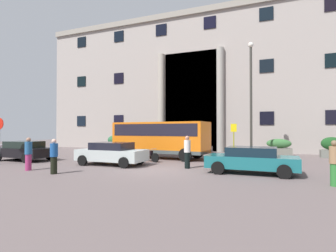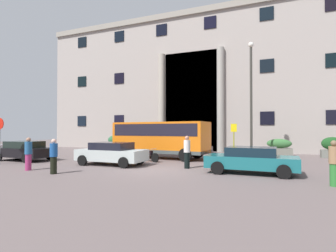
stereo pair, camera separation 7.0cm
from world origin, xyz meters
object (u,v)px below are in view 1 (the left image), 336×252
(pedestrian_woman_dark_dress, at_px, (335,163))
(pedestrian_woman_with_bag, at_px, (28,154))
(parked_compact_extra, at_px, (112,153))
(hedge_planter_east, at_px, (279,148))
(lamppost_plaza_centre, at_px, (251,92))
(hedge_planter_entrance_left, at_px, (202,145))
(parked_sedan_far, at_px, (24,150))
(orange_minibus, at_px, (160,137))
(motorcycle_near_kerb, at_px, (102,153))
(pedestrian_man_crossing, at_px, (54,156))
(hedge_planter_entrance_right, at_px, (116,143))
(motorcycle_far_end, at_px, (146,155))
(hedge_planter_far_east, at_px, (332,148))
(bus_stop_sign, at_px, (234,137))
(pedestrian_man_red_shirt, at_px, (187,152))
(parked_estate_mid, at_px, (252,159))

(pedestrian_woman_dark_dress, relative_size, pedestrian_woman_with_bag, 1.00)
(parked_compact_extra, relative_size, pedestrian_woman_with_bag, 2.44)
(hedge_planter_east, height_order, lamppost_plaza_centre, lamppost_plaza_centre)
(hedge_planter_entrance_left, xyz_separation_m, lamppost_plaza_centre, (4.52, -3.09, 4.21))
(parked_sedan_far, distance_m, pedestrian_woman_dark_dress, 18.19)
(pedestrian_woman_with_bag, bearing_deg, orange_minibus, 147.61)
(motorcycle_near_kerb, bearing_deg, pedestrian_woman_dark_dress, -26.09)
(pedestrian_man_crossing, bearing_deg, hedge_planter_entrance_right, 81.06)
(motorcycle_near_kerb, relative_size, motorcycle_far_end, 0.99)
(parked_sedan_far, distance_m, pedestrian_woman_with_bag, 5.13)
(hedge_planter_east, relative_size, hedge_planter_entrance_left, 1.11)
(hedge_planter_entrance_right, relative_size, parked_compact_extra, 0.48)
(hedge_planter_entrance_right, height_order, lamppost_plaza_centre, lamppost_plaza_centre)
(hedge_planter_east, distance_m, parked_sedan_far, 19.28)
(hedge_planter_far_east, relative_size, hedge_planter_entrance_right, 0.78)
(parked_sedan_far, bearing_deg, bus_stop_sign, 28.96)
(hedge_planter_entrance_right, bearing_deg, pedestrian_woman_dark_dress, -33.66)
(bus_stop_sign, xyz_separation_m, hedge_planter_far_east, (6.86, 2.88, -0.83))
(hedge_planter_far_east, bearing_deg, pedestrian_woman_with_bag, -140.95)
(orange_minibus, xyz_separation_m, motorcycle_near_kerb, (-3.75, -2.11, -1.16))
(hedge_planter_east, xyz_separation_m, lamppost_plaza_centre, (-1.93, -3.12, 4.27))
(orange_minibus, distance_m, parked_sedan_far, 9.53)
(bus_stop_sign, xyz_separation_m, pedestrian_man_red_shirt, (-1.65, -6.34, -0.69))
(hedge_planter_far_east, xyz_separation_m, hedge_planter_entrance_left, (-10.12, 0.22, -0.03))
(parked_compact_extra, distance_m, pedestrian_woman_dark_dress, 11.38)
(hedge_planter_east, relative_size, parked_estate_mid, 0.46)
(hedge_planter_entrance_left, height_order, parked_compact_extra, hedge_planter_entrance_left)
(orange_minibus, distance_m, parked_compact_extra, 4.81)
(hedge_planter_far_east, relative_size, parked_estate_mid, 0.37)
(parked_estate_mid, xyz_separation_m, motorcycle_far_end, (-6.92, 2.41, -0.22))
(orange_minibus, height_order, parked_estate_mid, orange_minibus)
(hedge_planter_east, relative_size, lamppost_plaza_centre, 0.23)
(hedge_planter_entrance_right, bearing_deg, hedge_planter_far_east, 0.92)
(hedge_planter_entrance_right, xyz_separation_m, parked_sedan_far, (-1.22, -9.57, -0.07))
(motorcycle_far_end, bearing_deg, orange_minibus, 103.39)
(parked_estate_mid, height_order, parked_compact_extra, parked_compact_extra)
(bus_stop_sign, height_order, motorcycle_far_end, bus_stop_sign)
(hedge_planter_entrance_right, distance_m, parked_compact_extra, 10.85)
(parked_sedan_far, bearing_deg, pedestrian_man_red_shirt, 4.30)
(motorcycle_far_end, bearing_deg, hedge_planter_entrance_right, 149.64)
(orange_minibus, distance_m, hedge_planter_entrance_left, 5.59)
(parked_compact_extra, bearing_deg, lamppost_plaza_centre, 41.87)
(motorcycle_far_end, xyz_separation_m, pedestrian_woman_with_bag, (-4.00, -5.75, 0.41))
(pedestrian_woman_dark_dress, bearing_deg, hedge_planter_east, -3.93)
(motorcycle_far_end, relative_size, lamppost_plaza_centre, 0.23)
(motorcycle_near_kerb, bearing_deg, bus_stop_sign, 17.41)
(parked_estate_mid, bearing_deg, motorcycle_far_end, 162.24)
(parked_estate_mid, bearing_deg, hedge_planter_east, 83.28)
(hedge_planter_entrance_left, xyz_separation_m, parked_compact_extra, (-3.06, -9.77, -0.02))
(pedestrian_woman_dark_dress, xyz_separation_m, pedestrian_woman_with_bag, (-14.04, -1.44, -0.00))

